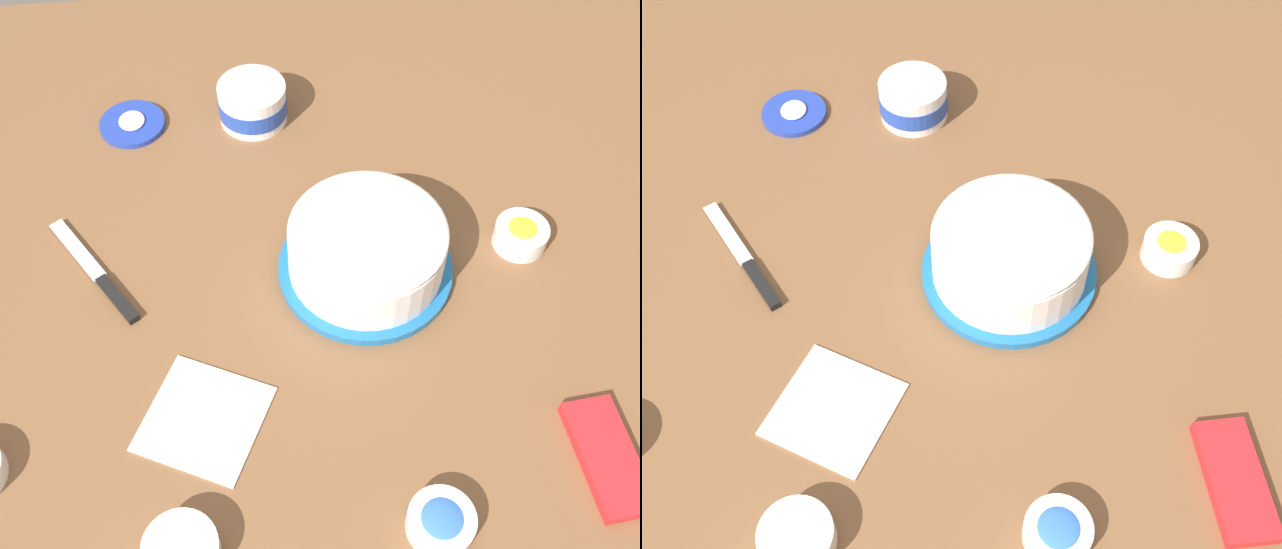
{
  "view_description": "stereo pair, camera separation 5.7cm",
  "coord_description": "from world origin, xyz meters",
  "views": [
    {
      "loc": [
        -0.64,
        0.04,
        0.96
      ],
      "look_at": [
        0.01,
        -0.04,
        0.04
      ],
      "focal_mm": 43.72,
      "sensor_mm": 36.0,
      "label": 1
    },
    {
      "loc": [
        -0.65,
        -0.02,
        0.96
      ],
      "look_at": [
        0.01,
        -0.04,
        0.04
      ],
      "focal_mm": 43.72,
      "sensor_mm": 36.0,
      "label": 2
    }
  ],
  "objects": [
    {
      "name": "spreading_knife",
      "position": [
        0.06,
        0.29,
        0.01
      ],
      "size": [
        0.21,
        0.15,
        0.01
      ],
      "color": "silver",
      "rests_on": "ground_plane"
    },
    {
      "name": "paper_napkin",
      "position": [
        -0.18,
        0.14,
        0.0
      ],
      "size": [
        0.2,
        0.2,
        0.01
      ],
      "primitive_type": "cube",
      "rotation": [
        0.0,
        0.0,
        -0.46
      ],
      "color": "white",
      "rests_on": "ground_plane"
    },
    {
      "name": "candy_box_lower",
      "position": [
        -0.3,
        -0.37,
        0.01
      ],
      "size": [
        0.16,
        0.08,
        0.02
      ],
      "primitive_type": "cube",
      "rotation": [
        0.0,
        0.0,
        0.08
      ],
      "color": "red",
      "rests_on": "ground_plane"
    },
    {
      "name": "frosting_tub",
      "position": [
        0.39,
        0.04,
        0.04
      ],
      "size": [
        0.12,
        0.12,
        0.07
      ],
      "color": "white",
      "rests_on": "ground_plane"
    },
    {
      "name": "frosting_tub_lid",
      "position": [
        0.39,
        0.25,
        0.01
      ],
      "size": [
        0.11,
        0.11,
        0.02
      ],
      "color": "#233DAD",
      "rests_on": "ground_plane"
    },
    {
      "name": "ground_plane",
      "position": [
        0.0,
        0.0,
        0.0
      ],
      "size": [
        1.54,
        1.54,
        0.0
      ],
      "primitive_type": "plane",
      "color": "brown"
    },
    {
      "name": "frosted_cake",
      "position": [
        0.04,
        -0.11,
        0.05
      ],
      "size": [
        0.26,
        0.26,
        0.11
      ],
      "color": "#1E6BB2",
      "rests_on": "ground_plane"
    },
    {
      "name": "sprinkle_bowl_yellow",
      "position": [
        0.06,
        -0.35,
        0.02
      ],
      "size": [
        0.08,
        0.08,
        0.04
      ],
      "color": "white",
      "rests_on": "ground_plane"
    },
    {
      "name": "sprinkle_bowl_blue",
      "position": [
        -0.36,
        -0.14,
        0.02
      ],
      "size": [
        0.08,
        0.08,
        0.04
      ],
      "color": "white",
      "rests_on": "ground_plane"
    }
  ]
}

